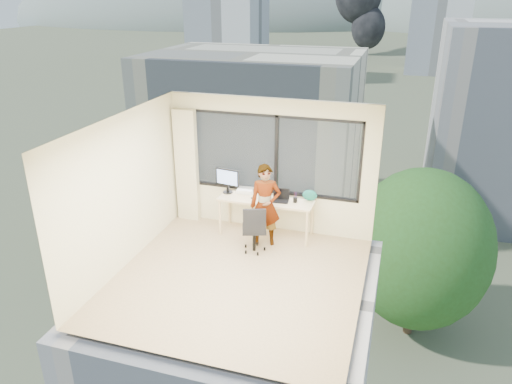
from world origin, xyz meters
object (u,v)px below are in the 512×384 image
at_px(desk, 266,216).
at_px(handbag, 310,195).
at_px(game_console, 245,190).
at_px(monitor, 228,181).
at_px(laptop, 280,196).
at_px(person, 265,205).
at_px(chair, 254,227).

distance_m(desk, handbag, 0.95).
xyz_separation_m(game_console, handbag, (1.28, -0.02, 0.07)).
bearing_deg(monitor, handbag, 12.28).
bearing_deg(laptop, person, -127.34).
height_order(chair, laptop, laptop).
distance_m(monitor, game_console, 0.40).
height_order(person, handbag, person).
height_order(game_console, laptop, laptop).
distance_m(chair, game_console, 1.03).
height_order(desk, handbag, handbag).
distance_m(chair, person, 0.47).
bearing_deg(laptop, chair, -119.81).
height_order(desk, chair, chair).
xyz_separation_m(monitor, handbag, (1.60, 0.09, -0.14)).
bearing_deg(game_console, monitor, -164.30).
relative_size(desk, person, 1.16).
xyz_separation_m(desk, monitor, (-0.80, 0.07, 0.62)).
distance_m(laptop, handbag, 0.55).
distance_m(monitor, laptop, 1.10).
xyz_separation_m(chair, person, (0.11, 0.34, 0.31)).
distance_m(game_console, handbag, 1.28).
bearing_deg(handbag, game_console, -163.04).
bearing_deg(monitor, chair, -35.35).
bearing_deg(laptop, desk, 167.99).
xyz_separation_m(person, laptop, (0.20, 0.31, 0.08)).
bearing_deg(handbag, chair, -116.20).
bearing_deg(desk, game_console, 158.85).
relative_size(game_console, laptop, 0.94).
distance_m(desk, chair, 0.69).
bearing_deg(person, laptop, 40.70).
bearing_deg(laptop, handbag, 16.93).
relative_size(chair, monitor, 1.89).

